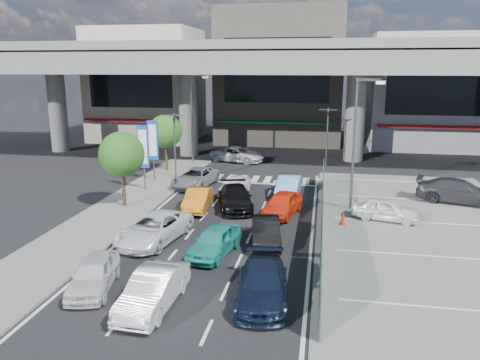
% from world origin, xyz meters
% --- Properties ---
extents(ground, '(120.00, 120.00, 0.00)m').
position_xyz_m(ground, '(0.00, 0.00, 0.00)').
color(ground, black).
rests_on(ground, ground).
extents(parking_lot, '(12.00, 28.00, 0.06)m').
position_xyz_m(parking_lot, '(11.00, 2.00, 0.03)').
color(parking_lot, slate).
rests_on(parking_lot, ground).
extents(sidewalk_left, '(4.00, 30.00, 0.12)m').
position_xyz_m(sidewalk_left, '(-7.00, 4.00, 0.06)').
color(sidewalk_left, slate).
rests_on(sidewalk_left, ground).
extents(fence_run, '(0.16, 22.00, 1.80)m').
position_xyz_m(fence_run, '(5.30, 1.00, 0.90)').
color(fence_run, '#1C5325').
rests_on(fence_run, ground).
extents(expressway, '(64.00, 14.00, 10.75)m').
position_xyz_m(expressway, '(0.00, 22.00, 8.76)').
color(expressway, '#62625E').
rests_on(expressway, ground).
extents(building_west, '(12.00, 10.90, 13.00)m').
position_xyz_m(building_west, '(-16.00, 31.97, 6.49)').
color(building_west, '#A49A84').
rests_on(building_west, ground).
extents(building_center, '(14.00, 10.90, 15.00)m').
position_xyz_m(building_center, '(0.00, 32.97, 7.49)').
color(building_center, gray).
rests_on(building_center, ground).
extents(building_east, '(12.00, 10.90, 12.00)m').
position_xyz_m(building_east, '(16.00, 31.97, 5.99)').
color(building_east, gray).
rests_on(building_east, ground).
extents(traffic_light_left, '(1.60, 1.24, 5.20)m').
position_xyz_m(traffic_light_left, '(-6.20, 12.00, 3.94)').
color(traffic_light_left, '#595B60').
rests_on(traffic_light_left, ground).
extents(traffic_light_right, '(1.60, 1.24, 5.20)m').
position_xyz_m(traffic_light_right, '(5.50, 19.00, 3.94)').
color(traffic_light_right, '#595B60').
rests_on(traffic_light_right, ground).
extents(street_lamp_right, '(1.65, 0.22, 8.00)m').
position_xyz_m(street_lamp_right, '(7.17, 6.00, 4.77)').
color(street_lamp_right, '#595B60').
rests_on(street_lamp_right, ground).
extents(street_lamp_left, '(1.65, 0.22, 8.00)m').
position_xyz_m(street_lamp_left, '(-6.33, 18.00, 4.77)').
color(street_lamp_left, '#595B60').
rests_on(street_lamp_left, ground).
extents(signboard_near, '(0.80, 0.14, 4.70)m').
position_xyz_m(signboard_near, '(-7.20, 7.99, 3.06)').
color(signboard_near, '#595B60').
rests_on(signboard_near, ground).
extents(signboard_far, '(0.80, 0.14, 4.70)m').
position_xyz_m(signboard_far, '(-7.60, 10.99, 3.06)').
color(signboard_far, '#595B60').
rests_on(signboard_far, ground).
extents(tree_near, '(2.80, 2.80, 4.80)m').
position_xyz_m(tree_near, '(-7.00, 4.00, 3.39)').
color(tree_near, '#382314').
rests_on(tree_near, ground).
extents(tree_far, '(2.80, 2.80, 4.80)m').
position_xyz_m(tree_far, '(-7.80, 14.50, 3.39)').
color(tree_far, '#382314').
rests_on(tree_far, ground).
extents(van_white_back_left, '(2.29, 4.04, 1.29)m').
position_xyz_m(van_white_back_left, '(-3.56, -6.76, 0.65)').
color(van_white_back_left, silver).
rests_on(van_white_back_left, ground).
extents(hatch_white_back_mid, '(1.66, 4.25, 1.38)m').
position_xyz_m(hatch_white_back_mid, '(-0.73, -7.68, 0.69)').
color(hatch_white_back_mid, silver).
rests_on(hatch_white_back_mid, ground).
extents(minivan_navy_back, '(2.24, 4.72, 1.33)m').
position_xyz_m(minivan_navy_back, '(3.14, -6.47, 0.66)').
color(minivan_navy_back, black).
rests_on(minivan_navy_back, ground).
extents(sedan_white_mid_left, '(3.15, 5.30, 1.38)m').
position_xyz_m(sedan_white_mid_left, '(-3.05, -1.31, 0.69)').
color(sedan_white_mid_left, white).
rests_on(sedan_white_mid_left, ground).
extents(taxi_teal_mid, '(2.25, 4.10, 1.32)m').
position_xyz_m(taxi_teal_mid, '(0.34, -2.43, 0.66)').
color(taxi_teal_mid, teal).
rests_on(taxi_teal_mid, ground).
extents(hatch_black_mid_right, '(1.97, 4.07, 1.29)m').
position_xyz_m(hatch_black_mid_right, '(2.54, -0.63, 0.64)').
color(hatch_black_mid_right, black).
rests_on(hatch_black_mid_right, ground).
extents(taxi_orange_left, '(1.70, 4.05, 1.30)m').
position_xyz_m(taxi_orange_left, '(-2.32, 4.41, 0.65)').
color(taxi_orange_left, '#C46B15').
rests_on(taxi_orange_left, ground).
extents(sedan_black_mid, '(3.07, 5.09, 1.38)m').
position_xyz_m(sedan_black_mid, '(-0.06, 4.99, 0.69)').
color(sedan_black_mid, black).
rests_on(sedan_black_mid, ground).
extents(taxi_orange_right, '(2.53, 4.32, 1.38)m').
position_xyz_m(taxi_orange_right, '(2.93, 4.18, 0.69)').
color(taxi_orange_right, '#F53312').
rests_on(taxi_orange_right, ground).
extents(wagon_silver_front_left, '(2.93, 5.14, 1.35)m').
position_xyz_m(wagon_silver_front_left, '(-3.99, 9.87, 0.68)').
color(wagon_silver_front_left, '#9A9DA1').
rests_on(wagon_silver_front_left, ground).
extents(sedan_white_front_mid, '(2.11, 3.82, 1.23)m').
position_xyz_m(sedan_white_front_mid, '(-0.80, 8.46, 0.62)').
color(sedan_white_front_mid, white).
rests_on(sedan_white_front_mid, ground).
extents(kei_truck_front_right, '(1.58, 4.23, 1.38)m').
position_xyz_m(kei_truck_front_right, '(2.97, 8.55, 0.69)').
color(kei_truck_front_right, '#5E9BDE').
rests_on(kei_truck_front_right, ground).
extents(crossing_wagon_silver, '(5.48, 3.59, 1.40)m').
position_xyz_m(crossing_wagon_silver, '(-2.57, 19.54, 0.70)').
color(crossing_wagon_silver, silver).
rests_on(crossing_wagon_silver, ground).
extents(parked_sedan_white, '(4.02, 2.38, 1.28)m').
position_xyz_m(parked_sedan_white, '(8.90, 4.13, 0.70)').
color(parked_sedan_white, white).
rests_on(parked_sedan_white, parking_lot).
extents(parked_sedan_dgrey, '(5.65, 3.54, 1.53)m').
position_xyz_m(parked_sedan_dgrey, '(13.98, 8.63, 0.82)').
color(parked_sedan_dgrey, '#333237').
rests_on(parked_sedan_dgrey, parking_lot).
extents(traffic_cone, '(0.42, 0.42, 0.71)m').
position_xyz_m(traffic_cone, '(6.44, 2.81, 0.41)').
color(traffic_cone, red).
rests_on(traffic_cone, parking_lot).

